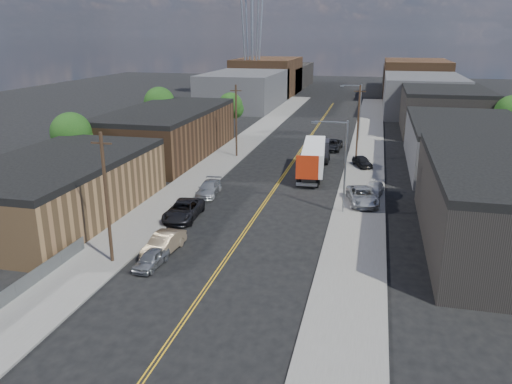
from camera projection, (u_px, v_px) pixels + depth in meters
The scene contains 33 objects.
ground at pixel (309, 139), 82.31m from camera, with size 260.00×260.00×0.00m, color black.
centerline at pixel (294, 160), 68.41m from camera, with size 0.32×120.00×0.01m, color gold.
sidewalk_left at pixel (228, 156), 70.49m from camera, with size 5.00×140.00×0.15m, color slate.
sidewalk_right at pixel (365, 164), 66.28m from camera, with size 5.00×140.00×0.15m, color slate.
warehouse_tan at pixel (58, 188), 46.53m from camera, with size 12.00×22.00×5.60m.
warehouse_brown at pixel (168, 132), 70.47m from camera, with size 12.00×26.00×6.60m.
industrial_right_b at pixel (467, 145), 63.53m from camera, with size 14.00×24.00×6.10m.
industrial_right_c at pixel (444, 110), 87.40m from camera, with size 14.00×22.00×7.60m.
skyline_left_a at pixel (245, 89), 117.98m from camera, with size 16.00×30.00×8.00m, color #3A3A3C.
skyline_right_a at pixel (422, 94), 109.10m from camera, with size 16.00×30.00×8.00m, color #3A3A3C.
skyline_left_b at pixel (268, 77), 140.85m from camera, with size 16.00×26.00×10.00m, color #4A311D.
skyline_right_b at pixel (415, 79), 131.97m from camera, with size 16.00×26.00×10.00m, color #4A311D.
skyline_left_c at pixel (281, 76), 159.84m from camera, with size 16.00×40.00×7.00m, color black.
skyline_right_c at pixel (410, 79), 150.96m from camera, with size 16.00×40.00×7.00m, color black.
streetlight_near at pixel (341, 159), 46.57m from camera, with size 3.39×0.25×9.00m.
streetlight_far at pixel (358, 108), 79.01m from camera, with size 3.39×0.25×9.00m.
utility_pole_left_near at pixel (107, 198), 36.23m from camera, with size 1.60×0.26×10.00m.
utility_pole_left_far at pixel (236, 120), 68.67m from camera, with size 1.60×0.26×10.00m.
utility_pole_right at pixel (358, 122), 67.81m from camera, with size 1.60×0.26×10.00m.
chainlink_fence at pixel (16, 291), 32.30m from camera, with size 0.05×16.00×1.22m.
tree_left_near at pixel (72, 136), 58.25m from camera, with size 4.85×4.76×7.91m.
tree_left_mid at pixel (160, 105), 81.33m from camera, with size 5.10×5.04×8.37m.
tree_left_far at pixel (231, 107), 85.87m from camera, with size 4.35×4.20×6.97m.
tree_right_far at pixel (511, 114), 74.07m from camera, with size 4.85×4.76×7.91m.
semi_truck at pixel (315, 155), 61.65m from camera, with size 3.45×14.81×3.83m.
car_left_a at pixel (151, 259), 36.88m from camera, with size 1.51×3.75×1.28m, color #989B9D.
car_left_b at pixel (164, 243), 39.22m from camera, with size 1.68×4.83×1.59m, color #8B775B.
car_left_c at pixel (184, 210), 46.51m from camera, with size 2.74×5.94×1.65m, color black.
car_left_d at pixel (209, 188), 53.37m from camera, with size 2.03×5.00×1.45m, color #A6AAAB.
car_right_lot_a at pixel (363, 196), 50.20m from camera, with size 2.68×5.81×1.61m, color #B3B6B8.
car_right_lot_b at pixel (373, 190), 52.51m from camera, with size 1.86×4.58×1.33m, color #B9B9B9.
car_right_lot_c at pixel (362, 161), 64.25m from camera, with size 1.61×4.00×1.36m, color black.
car_ahead_truck at pixel (332, 145), 74.16m from camera, with size 2.52×5.46×1.52m, color black.
Camera 1 is at (10.39, -20.92, 16.53)m, focal length 35.00 mm.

